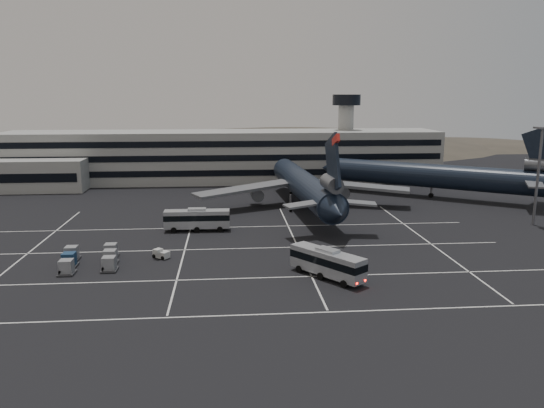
# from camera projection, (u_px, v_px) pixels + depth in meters

# --- Properties ---
(ground) EXTENTS (260.00, 260.00, 0.00)m
(ground) POSITION_uv_depth(u_px,v_px,m) (223.00, 256.00, 80.10)
(ground) COLOR black
(ground) RESTS_ON ground
(lane_markings) EXTENTS (90.00, 55.62, 0.01)m
(lane_markings) POSITION_uv_depth(u_px,v_px,m) (229.00, 255.00, 80.88)
(lane_markings) COLOR silver
(lane_markings) RESTS_ON ground
(terminal) EXTENTS (125.00, 26.00, 24.00)m
(terminal) POSITION_uv_depth(u_px,v_px,m) (213.00, 157.00, 147.86)
(terminal) COLOR gray
(terminal) RESTS_ON ground
(hills) EXTENTS (352.00, 180.00, 44.00)m
(hills) POSITION_uv_depth(u_px,v_px,m) (264.00, 172.00, 249.90)
(hills) COLOR #38332B
(hills) RESTS_ON ground
(lightpole_right) EXTENTS (2.40, 2.40, 18.28)m
(lightpole_right) POSITION_uv_depth(u_px,v_px,m) (539.00, 162.00, 97.10)
(lightpole_right) COLOR slate
(lightpole_right) RESTS_ON ground
(trijet_main) EXTENTS (47.36, 57.67, 18.08)m
(trijet_main) POSITION_uv_depth(u_px,v_px,m) (304.00, 185.00, 111.45)
(trijet_main) COLOR black
(trijet_main) RESTS_ON ground
(trijet_far) EXTENTS (50.23, 38.60, 18.08)m
(trijet_far) POSITION_uv_depth(u_px,v_px,m) (436.00, 175.00, 124.29)
(trijet_far) COLOR black
(trijet_far) RESTS_ON ground
(bus_near) EXTENTS (9.09, 10.70, 4.05)m
(bus_near) POSITION_uv_depth(u_px,v_px,m) (327.00, 262.00, 70.39)
(bus_near) COLOR #9C9FA4
(bus_near) RESTS_ON ground
(bus_far) EXTENTS (11.70, 3.07, 4.12)m
(bus_far) POSITION_uv_depth(u_px,v_px,m) (197.00, 218.00, 94.79)
(bus_far) COLOR #9C9FA4
(bus_far) RESTS_ON ground
(tug_b) EXTENTS (2.77, 2.59, 1.54)m
(tug_b) POSITION_uv_depth(u_px,v_px,m) (162.00, 254.00, 79.11)
(tug_b) COLOR beige
(tug_b) RESTS_ON ground
(uld_cluster) EXTENTS (9.11, 10.29, 2.06)m
(uld_cluster) POSITION_uv_depth(u_px,v_px,m) (90.00, 259.00, 75.80)
(uld_cluster) COLOR #2D2D30
(uld_cluster) RESTS_ON ground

